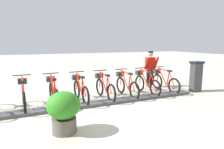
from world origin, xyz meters
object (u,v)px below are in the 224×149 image
(payment_kiosk, at_px, (196,76))
(bike_docked_4, at_px, (80,89))
(bike_docked_6, at_px, (24,95))
(bike_docked_2, at_px, (126,85))
(planter_bush, at_px, (64,110))
(bike_docked_0, at_px, (164,81))
(bike_docked_5, at_px, (53,92))
(worker_near_rack, at_px, (150,68))
(bike_docked_3, at_px, (104,87))
(bike_docked_1, at_px, (146,83))

(payment_kiosk, xyz_separation_m, bike_docked_4, (0.57, 4.82, -0.24))
(bike_docked_6, bearing_deg, bike_docked_2, -90.00)
(bike_docked_4, relative_size, planter_bush, 1.77)
(payment_kiosk, distance_m, bike_docked_0, 1.34)
(payment_kiosk, relative_size, bike_docked_5, 0.74)
(bike_docked_2, xyz_separation_m, bike_docked_6, (0.00, 3.63, 0.00))
(bike_docked_2, xyz_separation_m, worker_near_rack, (0.90, -1.71, 0.48))
(bike_docked_2, height_order, bike_docked_5, same)
(bike_docked_5, bearing_deg, payment_kiosk, -95.70)
(bike_docked_5, bearing_deg, bike_docked_6, 90.00)
(bike_docked_4, height_order, planter_bush, bike_docked_4)
(bike_docked_0, relative_size, worker_near_rack, 1.04)
(bike_docked_0, height_order, bike_docked_2, same)
(bike_docked_0, distance_m, bike_docked_2, 1.82)
(bike_docked_3, xyz_separation_m, bike_docked_6, (0.00, 2.72, 0.00))
(bike_docked_2, bearing_deg, worker_near_rack, -62.41)
(bike_docked_0, relative_size, bike_docked_4, 1.00)
(bike_docked_2, relative_size, bike_docked_4, 1.00)
(planter_bush, bearing_deg, bike_docked_1, -58.88)
(bike_docked_0, xyz_separation_m, bike_docked_6, (-0.00, 5.45, 0.00))
(bike_docked_0, height_order, bike_docked_1, same)
(bike_docked_3, bearing_deg, bike_docked_1, -90.00)
(bike_docked_1, relative_size, bike_docked_6, 1.00)
(bike_docked_6, bearing_deg, payment_kiosk, -94.92)
(bike_docked_5, relative_size, worker_near_rack, 1.04)
(payment_kiosk, bearing_deg, bike_docked_0, 64.33)
(bike_docked_5, distance_m, planter_bush, 2.22)
(bike_docked_0, xyz_separation_m, bike_docked_1, (-0.00, 0.91, 0.00))
(bike_docked_0, height_order, bike_docked_4, same)
(bike_docked_0, bearing_deg, bike_docked_3, 90.00)
(bike_docked_0, distance_m, bike_docked_3, 2.72)
(bike_docked_3, height_order, bike_docked_6, same)
(bike_docked_2, bearing_deg, bike_docked_0, -90.00)
(payment_kiosk, xyz_separation_m, bike_docked_0, (0.57, 1.19, -0.24))
(bike_docked_4, xyz_separation_m, worker_near_rack, (0.90, -3.53, 0.48))
(bike_docked_3, distance_m, worker_near_rack, 2.81)
(bike_docked_1, distance_m, bike_docked_3, 1.82)
(bike_docked_2, height_order, planter_bush, bike_docked_2)
(bike_docked_4, bearing_deg, bike_docked_3, -90.00)
(bike_docked_1, bearing_deg, bike_docked_4, 90.00)
(bike_docked_2, relative_size, bike_docked_5, 1.00)
(payment_kiosk, bearing_deg, bike_docked_4, 83.24)
(bike_docked_1, relative_size, bike_docked_5, 1.00)
(bike_docked_0, bearing_deg, bike_docked_1, 90.00)
(bike_docked_2, distance_m, worker_near_rack, 1.99)
(bike_docked_5, bearing_deg, bike_docked_1, -90.00)
(bike_docked_4, relative_size, bike_docked_6, 1.00)
(worker_near_rack, bearing_deg, bike_docked_3, 108.86)
(planter_bush, bearing_deg, bike_docked_4, -23.11)
(bike_docked_5, bearing_deg, planter_bush, 179.04)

